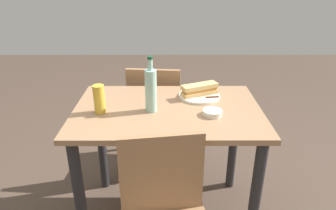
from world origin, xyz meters
name	(u,v)px	position (x,y,z in m)	size (l,w,h in m)	color
dining_table	(168,130)	(0.00, 0.00, 0.64)	(1.05, 0.70, 0.78)	#997251
chair_near	(156,111)	(0.09, -0.55, 0.50)	(0.43, 0.43, 0.86)	#936B47
plate_near	(200,96)	(-0.20, -0.16, 0.79)	(0.25, 0.25, 0.01)	silver
baguette_sandwich_near	(200,90)	(-0.20, -0.16, 0.83)	(0.23, 0.16, 0.07)	tan
knife_near	(206,97)	(-0.23, -0.11, 0.80)	(0.18, 0.03, 0.01)	silver
water_bottle	(151,90)	(0.09, 0.03, 0.90)	(0.06, 0.06, 0.31)	#99C6B7
beer_glass	(100,99)	(0.37, 0.05, 0.86)	(0.06, 0.06, 0.16)	gold
olive_bowl	(213,113)	(-0.24, 0.09, 0.79)	(0.10, 0.10, 0.03)	silver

